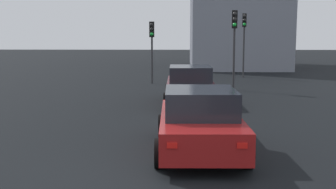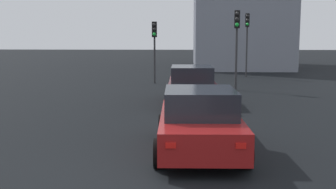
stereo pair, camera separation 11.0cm
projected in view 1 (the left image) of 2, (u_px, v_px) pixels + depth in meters
The scene contains 6 objects.
ground_plane at pixel (117, 180), 8.47m from camera, with size 160.00×160.00×0.20m, color black.
car_maroon_left_lead at pixel (190, 85), 17.44m from camera, with size 4.83×2.15×1.56m.
car_red_left_second at pixel (200, 121), 10.14m from camera, with size 4.48×2.16×1.54m.
traffic_light_near_left at pixel (234, 33), 21.43m from camera, with size 0.32×0.30×4.06m.
traffic_light_near_right at pixel (152, 39), 24.65m from camera, with size 0.32×0.29×3.61m.
traffic_light_far_left at pixel (244, 32), 28.38m from camera, with size 0.33×0.30×4.28m.
Camera 1 is at (-8.12, -1.31, 2.77)m, focal length 45.22 mm.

